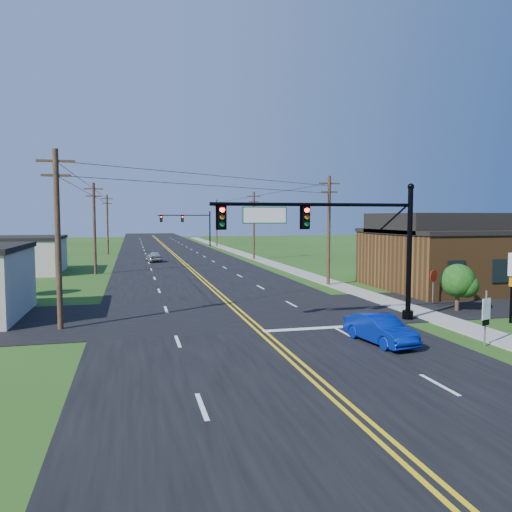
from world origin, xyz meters
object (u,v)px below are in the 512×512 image
object	(u,v)px
route_sign	(486,314)
signal_mast_main	(334,234)
signal_mast_far	(187,223)
stop_sign	(433,279)
blue_car	(380,330)

from	to	relation	value
route_sign	signal_mast_main	bearing A→B (deg)	106.10
signal_mast_main	route_sign	size ratio (longest dim) A/B	4.59
signal_mast_far	stop_sign	size ratio (longest dim) A/B	4.86
route_sign	stop_sign	world-z (taller)	route_sign
signal_mast_main	signal_mast_far	distance (m)	72.00
signal_mast_main	stop_sign	bearing A→B (deg)	24.67
signal_mast_far	route_sign	size ratio (longest dim) A/B	4.46
signal_mast_main	route_sign	bearing A→B (deg)	-52.15
signal_mast_main	stop_sign	distance (m)	10.03
blue_car	stop_sign	distance (m)	11.88
blue_car	stop_sign	xyz separation A→B (m)	(8.27, 8.47, 0.98)
signal_mast_main	stop_sign	size ratio (longest dim) A/B	5.01
signal_mast_main	blue_car	world-z (taller)	signal_mast_main
route_sign	stop_sign	xyz separation A→B (m)	(4.01, 9.97, 0.19)
blue_car	signal_mast_main	bearing A→B (deg)	85.91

